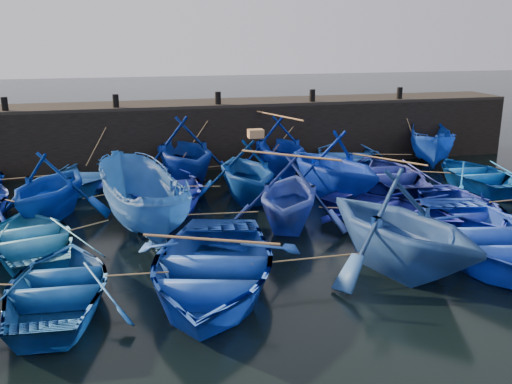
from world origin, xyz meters
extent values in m
plane|color=black|center=(0.00, 0.00, 0.00)|extent=(120.00, 120.00, 0.00)
cube|color=black|center=(0.00, 10.50, 1.25)|extent=(26.00, 2.50, 2.50)
cube|color=black|center=(0.00, 10.50, 2.56)|extent=(26.00, 2.50, 0.12)
cylinder|color=black|center=(-8.00, 9.60, 2.87)|extent=(0.24, 0.24, 0.50)
cylinder|color=black|center=(-4.00, 9.60, 2.87)|extent=(0.24, 0.24, 0.50)
cylinder|color=black|center=(0.00, 9.60, 2.87)|extent=(0.24, 0.24, 0.50)
cylinder|color=black|center=(4.00, 9.60, 2.87)|extent=(0.24, 0.24, 0.50)
cylinder|color=black|center=(8.00, 9.60, 2.87)|extent=(0.24, 0.24, 0.50)
imported|color=#235BAA|center=(-5.26, 7.61, 0.46)|extent=(4.00, 4.96, 0.91)
imported|color=navy|center=(-1.70, 7.49, 1.23)|extent=(4.47, 5.05, 2.46)
imported|color=#0828B0|center=(2.04, 7.80, 1.15)|extent=(4.00, 4.57, 2.30)
imported|color=#17449A|center=(5.04, 8.23, 0.52)|extent=(4.95, 5.88, 1.04)
imported|color=#0D379E|center=(8.63, 7.69, 0.88)|extent=(3.50, 4.82, 1.75)
imported|color=navy|center=(-6.08, 4.26, 1.04)|extent=(4.61, 4.93, 2.09)
imported|color=#2033B6|center=(-2.80, 4.92, 0.58)|extent=(4.58, 6.01, 1.17)
imported|color=navy|center=(0.05, 4.67, 1.06)|extent=(3.53, 4.07, 2.11)
imported|color=#0728AB|center=(2.92, 4.29, 1.18)|extent=(5.03, 5.44, 2.36)
imported|color=navy|center=(5.37, 5.12, 0.50)|extent=(3.93, 5.15, 1.00)
imported|color=#094DA7|center=(8.57, 4.42, 0.46)|extent=(3.38, 4.60, 0.93)
imported|color=#2A77C4|center=(-6.28, 1.34, 0.44)|extent=(3.93, 4.83, 0.88)
imported|color=#1E4D88|center=(-3.51, 1.95, 0.99)|extent=(2.93, 5.43, 1.99)
imported|color=#253D9D|center=(0.61, 1.71, 1.05)|extent=(4.71, 5.00, 2.10)
imported|color=navy|center=(3.58, 1.25, 0.44)|extent=(4.98, 5.25, 0.89)
imported|color=navy|center=(5.72, 0.96, 0.46)|extent=(3.60, 4.70, 0.91)
imported|color=navy|center=(-5.36, -1.78, 0.44)|extent=(3.36, 4.49, 0.89)
imported|color=#143DA3|center=(-2.25, -1.89, 0.59)|extent=(5.40, 6.52, 1.17)
imported|color=navy|center=(2.17, -1.89, 1.22)|extent=(5.22, 5.63, 2.43)
imported|color=blue|center=(4.68, -1.65, 0.59)|extent=(5.12, 6.40, 1.19)
cube|color=olive|center=(0.35, 4.67, 2.25)|extent=(0.49, 0.38, 0.27)
cylinder|color=tan|center=(-7.09, 7.46, 0.55)|extent=(1.88, 0.33, 0.04)
cylinder|color=tan|center=(-3.48, 7.55, 0.55)|extent=(1.76, 0.16, 0.04)
cylinder|color=tan|center=(0.17, 7.64, 0.55)|extent=(1.95, 0.35, 0.04)
cylinder|color=tan|center=(3.54, 8.01, 0.55)|extent=(1.20, 0.46, 0.04)
cylinder|color=tan|center=(6.83, 7.96, 0.55)|extent=(1.81, 0.57, 0.04)
cylinder|color=tan|center=(-7.26, 4.53, 0.55)|extent=(0.60, 0.57, 0.04)
cylinder|color=tan|center=(-4.44, 4.59, 0.55)|extent=(1.49, 0.70, 0.04)
cylinder|color=tan|center=(-1.37, 4.80, 0.55)|extent=(1.06, 0.28, 0.04)
cylinder|color=tan|center=(1.49, 4.48, 0.55)|extent=(1.08, 0.41, 0.04)
cylinder|color=tan|center=(4.15, 4.70, 0.55)|extent=(0.67, 0.85, 0.04)
cylinder|color=tan|center=(6.97, 4.77, 0.55)|extent=(1.42, 0.73, 0.04)
cylinder|color=tan|center=(-4.90, 1.64, 0.55)|extent=(0.99, 0.64, 0.04)
cylinder|color=tan|center=(-1.45, 1.83, 0.55)|extent=(2.32, 0.27, 0.04)
cylinder|color=tan|center=(2.09, 1.48, 0.55)|extent=(1.18, 0.49, 0.04)
cylinder|color=tan|center=(4.65, 1.11, 0.55)|extent=(0.37, 0.32, 0.04)
cylinder|color=tan|center=(-3.81, -1.83, 0.55)|extent=(1.31, 0.15, 0.04)
cylinder|color=tan|center=(-0.04, -1.89, 0.55)|extent=(2.62, 0.04, 0.04)
cylinder|color=tan|center=(3.43, -1.77, 0.55)|extent=(0.73, 0.27, 0.04)
cylinder|color=tan|center=(-4.63, 9.16, 1.58)|extent=(1.30, 0.74, 2.09)
cylinder|color=tan|center=(-0.85, 9.09, 1.58)|extent=(1.73, 0.86, 2.09)
cylinder|color=tan|center=(3.02, 9.25, 1.58)|extent=(1.99, 0.54, 2.10)
cylinder|color=tan|center=(4.52, 9.46, 1.58)|extent=(1.07, 0.11, 2.09)
cylinder|color=tan|center=(8.32, 9.20, 1.58)|extent=(0.68, 0.66, 2.08)
cylinder|color=#99724C|center=(2.04, 7.80, 2.33)|extent=(1.08, 2.84, 0.06)
cylinder|color=#99724C|center=(5.37, 5.12, 1.03)|extent=(1.77, 2.49, 0.06)
cylinder|color=#99724C|center=(0.61, 1.71, 2.13)|extent=(2.34, 1.97, 0.06)
cylinder|color=#99724C|center=(-2.25, -1.89, 1.20)|extent=(2.74, 1.32, 0.06)
camera|label=1|loc=(-4.02, -13.14, 5.46)|focal=40.00mm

